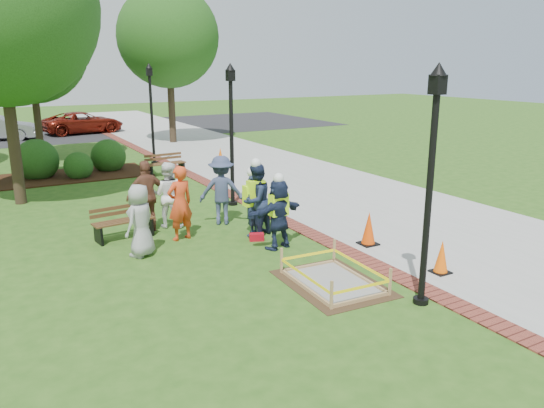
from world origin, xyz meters
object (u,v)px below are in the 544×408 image
hivis_worker_b (252,201)px  lamp_near (431,170)px  wet_concrete_pad (333,273)px  hivis_worker_c (256,198)px  cone_front (441,258)px  bench_near (124,229)px  hivis_worker_a (279,211)px

hivis_worker_b → lamp_near: bearing=-80.5°
wet_concrete_pad → hivis_worker_c: bearing=88.6°
wet_concrete_pad → hivis_worker_b: hivis_worker_b is taller
wet_concrete_pad → cone_front: bearing=-16.3°
bench_near → cone_front: 7.55m
bench_near → hivis_worker_b: (2.92, -1.31, 0.62)m
wet_concrete_pad → lamp_near: 2.84m
lamp_near → hivis_worker_c: lamp_near is taller
bench_near → hivis_worker_b: hivis_worker_b is taller
hivis_worker_b → hivis_worker_c: (0.04, -0.14, 0.10)m
hivis_worker_a → wet_concrete_pad: bearing=-93.1°
wet_concrete_pad → hivis_worker_a: 2.46m
wet_concrete_pad → hivis_worker_c: size_ratio=1.19×
lamp_near → hivis_worker_a: lamp_near is taller
hivis_worker_a → lamp_near: bearing=-78.9°
lamp_near → cone_front: bearing=31.3°
bench_near → cone_front: (5.14, -5.53, 0.09)m
hivis_worker_a → hivis_worker_b: bearing=94.1°
hivis_worker_b → hivis_worker_c: hivis_worker_c is taller
bench_near → lamp_near: size_ratio=0.36×
wet_concrete_pad → hivis_worker_b: (0.04, 3.55, 0.65)m
wet_concrete_pad → lamp_near: (0.89, -1.50, 2.25)m
bench_near → hivis_worker_c: 3.37m
hivis_worker_c → cone_front: bearing=-61.7°
cone_front → lamp_near: bearing=-148.7°
hivis_worker_a → hivis_worker_b: (-0.08, 1.18, -0.02)m
bench_near → hivis_worker_a: bearing=-39.8°
bench_near → hivis_worker_c: bearing=-26.2°
hivis_worker_b → wet_concrete_pad: bearing=-90.7°
cone_front → hivis_worker_c: bearing=118.3°
wet_concrete_pad → lamp_near: bearing=-59.5°
lamp_near → hivis_worker_c: (-0.81, 4.91, -1.50)m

